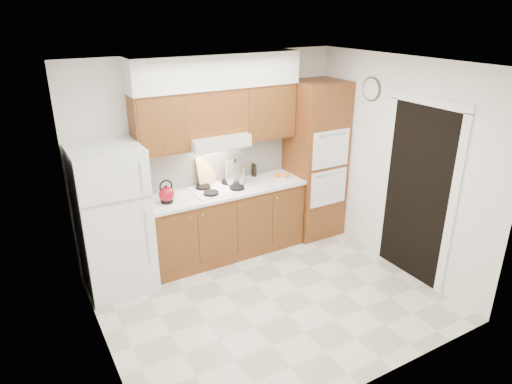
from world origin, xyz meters
TOP-DOWN VIEW (x-y plane):
  - floor at (0.00, 0.00)m, footprint 3.60×3.60m
  - ceiling at (0.00, 0.00)m, footprint 3.60×3.60m
  - wall_back at (0.00, 1.50)m, footprint 3.60×0.02m
  - wall_left at (-1.80, 0.00)m, footprint 0.02×3.00m
  - wall_right at (1.80, 0.00)m, footprint 0.02×3.00m
  - fridge at (-1.41, 1.14)m, footprint 0.75×0.72m
  - base_cabinets at (0.02, 1.20)m, footprint 2.11×0.60m
  - countertop at (0.03, 1.19)m, footprint 2.13×0.62m
  - backsplash at (0.02, 1.49)m, footprint 2.11×0.03m
  - oven_cabinet at (1.44, 1.18)m, footprint 0.70×0.65m
  - upper_cab_left at (-0.71, 1.33)m, footprint 0.63×0.33m
  - upper_cab_right at (0.72, 1.33)m, footprint 0.73×0.33m
  - range_hood at (-0.02, 1.27)m, footprint 0.75×0.45m
  - upper_cab_over_hood at (-0.02, 1.33)m, footprint 0.75×0.33m
  - soffit at (0.03, 1.32)m, footprint 2.13×0.36m
  - cooktop at (-0.02, 1.21)m, footprint 0.74×0.50m
  - doorway at (1.79, -0.35)m, footprint 0.02×0.90m
  - wall_clock at (1.79, 0.55)m, footprint 0.02×0.30m
  - kettle at (-0.76, 1.14)m, footprint 0.19×0.19m
  - cutting_board at (-0.11, 1.45)m, footprint 0.29×0.16m
  - stock_pot at (0.23, 1.28)m, footprint 0.29×0.29m
  - condiment_a at (0.30, 1.45)m, footprint 0.07×0.07m
  - condiment_b at (0.59, 1.43)m, footprint 0.07×0.07m
  - condiment_c at (0.59, 1.41)m, footprint 0.07×0.07m
  - orange_near at (0.96, 1.16)m, footprint 0.08×0.08m
  - orange_far at (0.85, 1.21)m, footprint 0.08×0.08m

SIDE VIEW (x-z plane):
  - floor at x=0.00m, z-range 0.00..0.00m
  - base_cabinets at x=0.02m, z-range 0.00..0.90m
  - fridge at x=-1.41m, z-range 0.00..1.72m
  - countertop at x=0.03m, z-range 0.90..0.94m
  - cooktop at x=-0.02m, z-range 0.94..0.95m
  - orange_near at x=0.96m, z-range 0.94..1.01m
  - orange_far at x=0.85m, z-range 0.94..1.02m
  - condiment_c at x=0.59m, z-range 0.94..1.10m
  - condiment_b at x=0.59m, z-range 0.94..1.11m
  - condiment_a at x=0.30m, z-range 0.94..1.12m
  - kettle at x=-0.76m, z-range 0.95..1.14m
  - doorway at x=1.79m, z-range 0.00..2.10m
  - oven_cabinet at x=1.44m, z-range 0.00..2.20m
  - stock_pot at x=0.23m, z-range 0.97..1.25m
  - cutting_board at x=-0.11m, z-range 0.96..1.32m
  - backsplash at x=0.02m, z-range 0.94..1.50m
  - wall_back at x=0.00m, z-range 0.00..2.60m
  - wall_left at x=-1.80m, z-range 0.00..2.60m
  - wall_right at x=1.80m, z-range 0.00..2.60m
  - range_hood at x=-0.02m, z-range 1.50..1.65m
  - upper_cab_left at x=-0.71m, z-range 1.50..2.20m
  - upper_cab_right at x=0.72m, z-range 1.50..2.20m
  - upper_cab_over_hood at x=-0.02m, z-range 1.65..2.20m
  - wall_clock at x=1.79m, z-range 2.00..2.30m
  - soffit at x=0.03m, z-range 2.20..2.60m
  - ceiling at x=0.00m, z-range 2.60..2.60m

